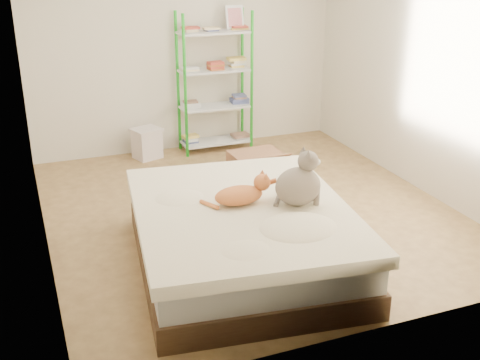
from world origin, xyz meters
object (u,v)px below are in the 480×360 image
cardboard_box (257,170)px  orange_cat (239,193)px  bed (242,236)px  shelf_unit (215,81)px  grey_cat (298,178)px  white_bin (147,143)px

cardboard_box → orange_cat: bearing=-120.0°
bed → shelf_unit: shelf_unit is taller
grey_cat → shelf_unit: 2.99m
bed → grey_cat: 0.65m
white_bin → shelf_unit: bearing=2.0°
shelf_unit → orange_cat: bearing=-105.3°
shelf_unit → white_bin: (-0.89, -0.03, -0.68)m
white_bin → cardboard_box: bearing=-55.6°
orange_cat → bed: bearing=-81.2°
orange_cat → shelf_unit: shelf_unit is taller
shelf_unit → cardboard_box: bearing=-89.9°
grey_cat → white_bin: grey_cat is taller
shelf_unit → cardboard_box: (0.00, -1.33, -0.67)m
orange_cat → grey_cat: bearing=-21.4°
cardboard_box → white_bin: bearing=122.1°
bed → grey_cat: size_ratio=5.04×
bed → white_bin: 2.82m
cardboard_box → grey_cat: bearing=-103.9°
bed → shelf_unit: 3.00m
grey_cat → shelf_unit: shelf_unit is taller
grey_cat → white_bin: (-0.56, 2.94, -0.56)m
shelf_unit → grey_cat: bearing=-96.4°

